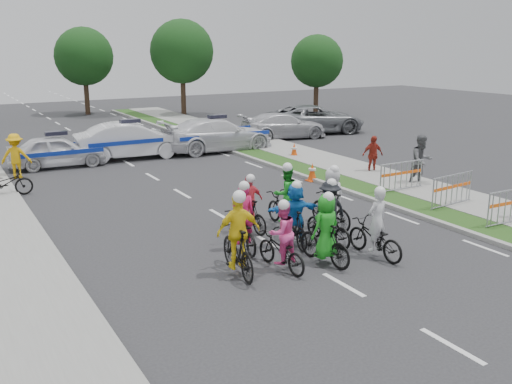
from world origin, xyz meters
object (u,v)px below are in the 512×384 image
rider_4 (329,218)px  marshal_hiviz (16,156)px  civilian_suv (315,119)px  civilian_sedan (283,126)px  barrier_0 (511,208)px  rider_3 (238,243)px  barrier_2 (401,177)px  rider_1 (325,236)px  spectator_1 (422,161)px  rider_5 (294,219)px  tree_1 (182,52)px  police_car_1 (131,141)px  parked_bike (5,183)px  tree_2 (317,61)px  rider_0 (375,234)px  rider_9 (249,209)px  barrier_1 (452,192)px  rider_7 (331,203)px  rider_6 (243,227)px  cone_0 (312,172)px  police_car_2 (217,135)px  police_car_0 (57,151)px  cone_1 (294,150)px  rider_8 (285,203)px  spectator_2 (373,155)px  rider_2 (281,243)px

rider_4 → marshal_hiviz: rider_4 is taller
civilian_suv → civilian_sedan: bearing=120.5°
civilian_sedan → civilian_suv: bearing=-64.2°
civilian_sedan → barrier_0: civilian_sedan is taller
rider_3 → barrier_2: 9.15m
rider_1 → spectator_1: bearing=-156.8°
rider_5 → marshal_hiviz: bearing=-56.8°
civilian_suv → tree_1: size_ratio=0.86×
police_car_1 → rider_5: bearing=-175.2°
civilian_suv → marshal_hiviz: size_ratio=3.35×
parked_bike → tree_2: tree_2 is taller
rider_0 → rider_9: rider_0 is taller
marshal_hiviz → tree_1: tree_1 is taller
barrier_1 → rider_0: bearing=-157.8°
rider_7 → barrier_1: bearing=174.1°
police_car_1 → barrier_1: 14.48m
rider_1 → barrier_0: 6.32m
spectator_1 → rider_6: bearing=-158.0°
civilian_sedan → cone_0: (-4.49, -9.07, -0.36)m
rider_6 → police_car_2: bearing=-104.8°
police_car_0 → marshal_hiviz: 2.27m
rider_1 → cone_1: rider_1 is taller
rider_1 → rider_3: 2.15m
rider_9 → tree_1: size_ratio=0.24×
rider_8 → barrier_1: rider_8 is taller
police_car_0 → barrier_2: police_car_0 is taller
barrier_1 → tree_2: 25.84m
police_car_0 → spectator_2: bearing=-122.1°
rider_3 → rider_8: rider_3 is taller
police_car_1 → civilian_suv: 11.93m
rider_6 → barrier_1: 7.53m
rider_6 → civilian_suv: (13.09, 15.13, 0.21)m
rider_1 → rider_5: size_ratio=1.02×
rider_4 → spectator_2: size_ratio=1.15×
cone_0 → barrier_0: bearing=-77.7°
civilian_sedan → tree_2: 12.46m
barrier_0 → marshal_hiviz: bearing=129.7°
rider_2 → rider_7: size_ratio=0.93×
rider_0 → rider_3: (-3.44, 0.68, 0.17)m
rider_0 → spectator_2: size_ratio=1.17×
rider_3 → police_car_1: 14.60m
barrier_2 → cone_1: (0.32, 7.21, -0.22)m
civilian_sedan → police_car_2: bearing=117.7°
civilian_suv → rider_4: bearing=159.5°
civilian_suv → barrier_2: (-5.56, -12.91, -0.25)m
rider_6 → rider_1: bearing=132.7°
rider_9 → civilian_sedan: bearing=-133.2°
rider_0 → spectator_1: bearing=-147.6°
rider_1 → police_car_2: size_ratio=0.32×
rider_9 → barrier_0: bearing=146.1°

